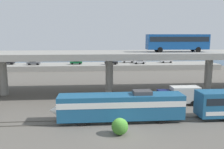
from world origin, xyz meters
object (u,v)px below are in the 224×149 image
at_px(parked_car_0, 34,63).
at_px(parked_car_4, 167,61).
at_px(parked_car_1, 76,62).
at_px(parked_car_3, 111,62).
at_px(transit_bus_on_overpass, 177,41).
at_px(parked_car_6, 128,61).
at_px(parked_car_2, 140,62).
at_px(parked_car_5, 8,62).
at_px(service_truck_west, 180,95).
at_px(train_locomotive, 115,106).

distance_m(parked_car_0, parked_car_4, 45.98).
xyz_separation_m(parked_car_1, parked_car_3, (11.67, -1.44, 0.00)).
relative_size(transit_bus_on_overpass, parked_car_6, 2.71).
distance_m(parked_car_2, parked_car_6, 5.13).
distance_m(parked_car_0, parked_car_3, 25.67).
bearing_deg(parked_car_2, parked_car_5, -2.26).
bearing_deg(transit_bus_on_overpass, parked_car_3, 107.19).
bearing_deg(parked_car_6, service_truck_west, 92.20).
height_order(service_truck_west, parked_car_5, parked_car_5).
bearing_deg(transit_bus_on_overpass, service_truck_west, -104.81).
relative_size(parked_car_1, parked_car_3, 0.91).
xyz_separation_m(parked_car_0, parked_car_5, (-8.86, 1.91, -0.00)).
relative_size(parked_car_1, parked_car_5, 0.96).
xyz_separation_m(transit_bus_on_overpass, parked_car_1, (-22.05, 35.01, -7.74)).
bearing_deg(train_locomotive, transit_bus_on_overpass, -132.15).
relative_size(transit_bus_on_overpass, parked_car_0, 2.81).
height_order(parked_car_5, parked_car_6, same).
bearing_deg(service_truck_west, parked_car_6, -87.80).
height_order(transit_bus_on_overpass, parked_car_2, transit_bus_on_overpass).
distance_m(service_truck_west, parked_car_1, 47.44).
bearing_deg(parked_car_4, transit_bus_on_overpass, 75.17).
xyz_separation_m(parked_car_0, parked_car_4, (45.90, 2.78, 0.00)).
bearing_deg(train_locomotive, parked_car_2, -104.84).
bearing_deg(parked_car_2, parked_car_1, -1.09).
distance_m(train_locomotive, parked_car_2, 51.34).
relative_size(parked_car_0, parked_car_3, 0.97).
bearing_deg(parked_car_5, parked_car_4, -179.09).
xyz_separation_m(service_truck_west, parked_car_6, (-1.79, 46.42, 0.90)).
relative_size(parked_car_0, parked_car_2, 1.04).
bearing_deg(parked_car_4, train_locomotive, 65.82).
relative_size(parked_car_4, parked_car_5, 1.05).
distance_m(parked_car_0, parked_car_2, 35.59).
bearing_deg(parked_car_1, transit_bus_on_overpass, 122.21).
relative_size(service_truck_west, parked_car_3, 1.55).
xyz_separation_m(parked_car_4, parked_car_5, (-54.76, -0.87, -0.00)).
relative_size(service_truck_west, parked_car_4, 1.55).
relative_size(parked_car_2, parked_car_6, 0.92).
bearing_deg(parked_car_6, parked_car_3, 36.63).
relative_size(service_truck_west, parked_car_2, 1.66).
distance_m(service_truck_west, parked_car_5, 61.65).
height_order(transit_bus_on_overpass, parked_car_6, transit_bus_on_overpass).
xyz_separation_m(parked_car_3, parked_car_6, (6.47, 4.81, 0.00)).
distance_m(transit_bus_on_overpass, parked_car_6, 39.35).
relative_size(parked_car_3, parked_car_6, 0.99).
bearing_deg(parked_car_1, service_truck_west, 114.84).
bearing_deg(transit_bus_on_overpass, parked_car_6, 95.82).
distance_m(parked_car_5, parked_car_6, 41.04).
xyz_separation_m(train_locomotive, parked_car_5, (-31.29, 51.38, 0.35)).
height_order(transit_bus_on_overpass, parked_car_3, transit_bus_on_overpass).
bearing_deg(parked_car_1, train_locomotive, 99.58).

